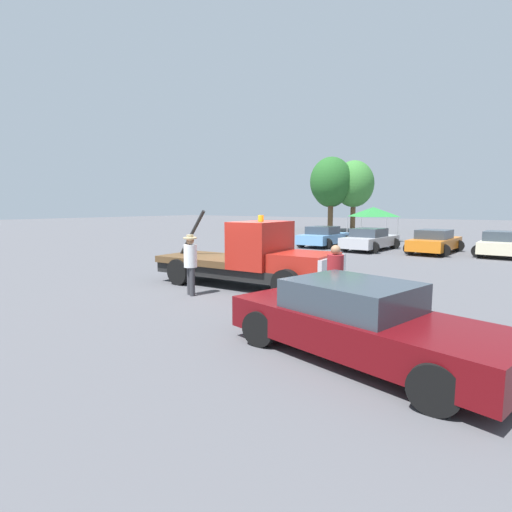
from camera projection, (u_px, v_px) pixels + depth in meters
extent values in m
plane|color=#545459|center=(244.00, 286.00, 13.23)|extent=(160.00, 160.00, 0.00)
cube|color=black|center=(244.00, 271.00, 13.16)|extent=(6.18, 2.04, 0.35)
cube|color=#B22319|center=(304.00, 262.00, 11.92)|extent=(1.77, 1.78, 0.55)
cube|color=silver|center=(333.00, 265.00, 11.43)|extent=(0.18, 1.83, 0.50)
cube|color=#B22319|center=(261.00, 244.00, 12.69)|extent=(1.42, 2.08, 1.46)
cube|color=brown|center=(208.00, 259.00, 13.95)|extent=(3.13, 2.14, 0.22)
cylinder|color=black|center=(192.00, 233.00, 14.21)|extent=(1.19, 0.16, 1.63)
cylinder|color=orange|center=(261.00, 218.00, 12.58)|extent=(0.18, 0.18, 0.20)
cylinder|color=black|center=(315.00, 275.00, 12.83)|extent=(0.88, 0.26, 0.88)
cylinder|color=black|center=(286.00, 285.00, 11.23)|extent=(0.88, 0.26, 0.88)
cylinder|color=black|center=(215.00, 265.00, 15.05)|extent=(0.88, 0.26, 0.88)
cylinder|color=black|center=(179.00, 272.00, 13.44)|extent=(0.88, 0.26, 0.88)
cube|color=#5B0A0F|center=(363.00, 329.00, 6.86)|extent=(5.20, 3.01, 0.60)
cube|color=#333D47|center=(352.00, 295.00, 6.97)|extent=(2.39, 2.11, 0.50)
cylinder|color=black|center=(487.00, 354.00, 6.23)|extent=(0.68, 0.22, 0.68)
cylinder|color=black|center=(435.00, 388.00, 5.05)|extent=(0.68, 0.22, 0.68)
cylinder|color=black|center=(321.00, 312.00, 8.71)|extent=(0.68, 0.22, 0.68)
cylinder|color=black|center=(260.00, 329.00, 7.53)|extent=(0.68, 0.22, 0.68)
cylinder|color=#475B84|center=(336.00, 299.00, 9.59)|extent=(0.16, 0.16, 0.84)
cylinder|color=#475B84|center=(333.00, 301.00, 9.42)|extent=(0.16, 0.16, 0.84)
cylinder|color=maroon|center=(335.00, 269.00, 9.41)|extent=(0.39, 0.39, 0.67)
sphere|color=#A87A56|center=(336.00, 250.00, 9.36)|extent=(0.23, 0.23, 0.23)
cylinder|color=#38383D|center=(190.00, 281.00, 11.95)|extent=(0.16, 0.16, 0.85)
cylinder|color=#38383D|center=(192.00, 282.00, 11.76)|extent=(0.16, 0.16, 0.85)
cylinder|color=white|center=(190.00, 256.00, 11.76)|extent=(0.39, 0.39, 0.67)
sphere|color=brown|center=(190.00, 241.00, 11.71)|extent=(0.23, 0.23, 0.23)
torus|color=tan|center=(190.00, 238.00, 11.70)|extent=(0.40, 0.40, 0.06)
cylinder|color=tan|center=(190.00, 236.00, 11.69)|extent=(0.21, 0.21, 0.10)
cube|color=#669ED1|center=(324.00, 238.00, 26.45)|extent=(1.93, 4.47, 0.60)
cube|color=#333D47|center=(323.00, 230.00, 26.20)|extent=(1.69, 1.88, 0.50)
cylinder|color=black|center=(321.00, 239.00, 28.22)|extent=(0.68, 0.22, 0.68)
cylinder|color=black|center=(346.00, 240.00, 27.21)|extent=(0.68, 0.22, 0.68)
cylinder|color=black|center=(301.00, 242.00, 25.75)|extent=(0.68, 0.22, 0.68)
cylinder|color=black|center=(327.00, 244.00, 24.73)|extent=(0.68, 0.22, 0.68)
cube|color=#B7B7BC|center=(370.00, 241.00, 24.14)|extent=(2.20, 4.88, 0.60)
cube|color=#333D47|center=(369.00, 232.00, 23.89)|extent=(1.77, 2.11, 0.50)
cylinder|color=black|center=(367.00, 242.00, 25.96)|extent=(0.68, 0.22, 0.68)
cylinder|color=black|center=(394.00, 243.00, 24.85)|extent=(0.68, 0.22, 0.68)
cylinder|color=black|center=(345.00, 246.00, 23.47)|extent=(0.68, 0.22, 0.68)
cylinder|color=black|center=(373.00, 248.00, 22.37)|extent=(0.68, 0.22, 0.68)
cube|color=orange|center=(435.00, 244.00, 22.65)|extent=(2.15, 4.90, 0.60)
cube|color=#333D47|center=(434.00, 234.00, 22.40)|extent=(1.74, 2.11, 0.50)
cylinder|color=black|center=(427.00, 244.00, 24.47)|extent=(0.68, 0.22, 0.68)
cylinder|color=black|center=(458.00, 246.00, 23.39)|extent=(0.68, 0.22, 0.68)
cylinder|color=black|center=(410.00, 248.00, 21.96)|extent=(0.68, 0.22, 0.68)
cylinder|color=black|center=(443.00, 251.00, 20.88)|extent=(0.68, 0.22, 0.68)
cube|color=beige|center=(502.00, 246.00, 21.25)|extent=(2.05, 4.43, 0.60)
cube|color=#333D47|center=(502.00, 236.00, 21.01)|extent=(1.72, 1.89, 0.50)
cylinder|color=black|center=(487.00, 247.00, 22.98)|extent=(0.68, 0.22, 0.68)
cylinder|color=black|center=(478.00, 251.00, 20.63)|extent=(0.68, 0.22, 0.68)
cylinder|color=#9E9EA3|center=(347.00, 229.00, 30.11)|extent=(0.07, 0.07, 1.87)
cylinder|color=#9E9EA3|center=(386.00, 230.00, 28.45)|extent=(0.07, 0.07, 1.87)
cylinder|color=#9E9EA3|center=(361.00, 227.00, 32.49)|extent=(0.07, 0.07, 1.87)
cylinder|color=#9E9EA3|center=(398.00, 229.00, 30.83)|extent=(0.07, 0.07, 1.87)
pyramid|color=#287F38|center=(373.00, 212.00, 30.31)|extent=(2.93, 2.93, 0.73)
cylinder|color=brown|center=(330.00, 219.00, 41.19)|extent=(0.54, 0.54, 2.68)
ellipsoid|color=#235B23|center=(331.00, 182.00, 40.72)|extent=(4.28, 4.28, 4.97)
cylinder|color=brown|center=(330.00, 219.00, 44.52)|extent=(0.51, 0.51, 2.55)
ellipsoid|color=#235B23|center=(331.00, 186.00, 44.07)|extent=(4.08, 4.08, 4.73)
cylinder|color=brown|center=(353.00, 220.00, 41.59)|extent=(0.51, 0.51, 2.57)
ellipsoid|color=#387A33|center=(354.00, 184.00, 41.14)|extent=(4.11, 4.11, 4.77)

